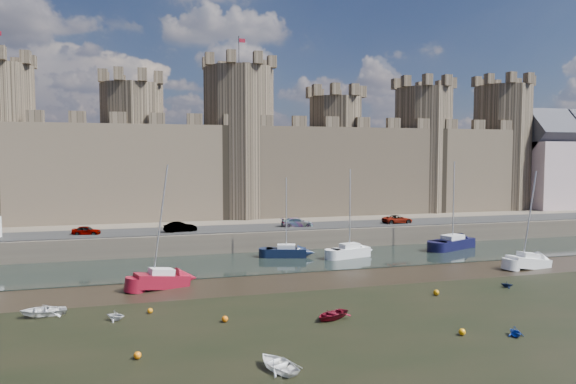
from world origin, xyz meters
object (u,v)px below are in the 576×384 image
object	(u,v)px
sailboat_1	(286,251)
sailboat_5	(528,261)
car_0	(86,230)
sailboat_4	(162,279)
car_3	(397,219)
car_1	(180,227)
car_2	(297,222)
sailboat_2	(350,251)
sailboat_3	(453,243)

from	to	relation	value
sailboat_1	sailboat_5	size ratio (longest dim) A/B	0.90
car_0	sailboat_4	world-z (taller)	sailboat_4
car_3	sailboat_5	distance (m)	20.26
car_1	car_3	distance (m)	29.89
sailboat_5	car_1	bearing A→B (deg)	145.02
car_2	sailboat_4	bearing A→B (deg)	141.85
sailboat_5	sailboat_1	bearing A→B (deg)	145.83
car_0	sailboat_5	xyz separation A→B (m)	(46.33, -19.73, -2.31)
car_1	sailboat_2	bearing A→B (deg)	-125.99
car_0	sailboat_2	xyz separation A→B (m)	(29.96, -9.60, -2.23)
sailboat_3	sailboat_5	size ratio (longest dim) A/B	1.08
car_2	sailboat_2	bearing A→B (deg)	-152.76
car_0	car_3	distance (m)	40.91
car_2	sailboat_5	size ratio (longest dim) A/B	0.41
car_1	sailboat_4	bearing A→B (deg)	160.24
car_3	sailboat_5	bearing A→B (deg)	-166.94
car_1	sailboat_5	world-z (taller)	sailboat_5
car_3	sailboat_2	size ratio (longest dim) A/B	0.41
car_2	car_1	bearing A→B (deg)	99.82
sailboat_3	sailboat_1	bearing A→B (deg)	157.46
car_0	sailboat_5	distance (m)	50.41
car_2	sailboat_1	world-z (taller)	sailboat_1
car_0	car_3	size ratio (longest dim) A/B	0.77
sailboat_1	car_3	bearing A→B (deg)	37.20
car_3	sailboat_1	bearing A→B (deg)	108.88
car_0	car_2	xyz separation A→B (m)	(26.35, 0.13, 0.06)
car_2	sailboat_1	size ratio (longest dim) A/B	0.45
car_2	sailboat_3	bearing A→B (deg)	-106.18
sailboat_3	sailboat_4	xyz separation A→B (m)	(-36.65, -10.16, -0.04)
sailboat_3	sailboat_4	world-z (taller)	sailboat_3
sailboat_3	car_1	bearing A→B (deg)	146.41
sailboat_3	car_0	bearing A→B (deg)	148.45
sailboat_2	sailboat_3	world-z (taller)	sailboat_3
car_2	sailboat_5	xyz separation A→B (m)	(19.98, -19.86, -2.37)
sailboat_3	sailboat_5	xyz separation A→B (m)	(1.42, -11.95, -0.10)
car_3	sailboat_2	world-z (taller)	sailboat_2
sailboat_4	car_3	bearing A→B (deg)	10.13
sailboat_2	sailboat_4	world-z (taller)	sailboat_4
car_3	sailboat_2	distance (m)	14.50
sailboat_2	sailboat_5	size ratio (longest dim) A/B	1.00
sailboat_4	sailboat_5	xyz separation A→B (m)	(38.07, -1.79, -0.06)
sailboat_2	sailboat_4	distance (m)	23.24
car_0	sailboat_5	world-z (taller)	sailboat_5
car_3	sailboat_1	size ratio (longest dim) A/B	0.45
car_3	car_0	bearing A→B (deg)	86.91
car_2	sailboat_3	xyz separation A→B (m)	(18.56, -7.91, -2.27)
car_1	sailboat_3	world-z (taller)	sailboat_3
car_0	car_2	world-z (taller)	car_2
sailboat_2	sailboat_3	distance (m)	15.07
car_2	car_3	distance (m)	14.56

